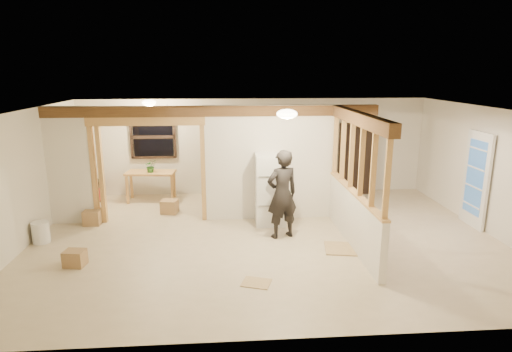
{
  "coord_description": "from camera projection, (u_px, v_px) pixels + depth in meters",
  "views": [
    {
      "loc": [
        -0.78,
        -7.82,
        3.21
      ],
      "look_at": [
        -0.17,
        0.4,
        1.16
      ],
      "focal_mm": 30.0,
      "sensor_mm": 36.0,
      "label": 1
    }
  ],
  "objects": [
    {
      "name": "floor",
      "position": [
        266.0,
        238.0,
        8.4
      ],
      "size": [
        9.0,
        6.5,
        0.01
      ],
      "primitive_type": "cube",
      "color": "beige",
      "rests_on": "ground"
    },
    {
      "name": "ceiling",
      "position": [
        267.0,
        110.0,
        7.8
      ],
      "size": [
        9.0,
        6.5,
        0.01
      ],
      "primitive_type": "cube",
      "color": "white"
    },
    {
      "name": "wall_back",
      "position": [
        254.0,
        147.0,
        11.25
      ],
      "size": [
        9.0,
        0.01,
        2.5
      ],
      "primitive_type": "cube",
      "color": "silver",
      "rests_on": "floor"
    },
    {
      "name": "wall_front",
      "position": [
        294.0,
        244.0,
        4.96
      ],
      "size": [
        9.0,
        0.01,
        2.5
      ],
      "primitive_type": "cube",
      "color": "silver",
      "rests_on": "floor"
    },
    {
      "name": "wall_left",
      "position": [
        21.0,
        181.0,
        7.78
      ],
      "size": [
        0.01,
        6.5,
        2.5
      ],
      "primitive_type": "cube",
      "color": "silver",
      "rests_on": "floor"
    },
    {
      "name": "wall_right",
      "position": [
        493.0,
        172.0,
        8.43
      ],
      "size": [
        0.01,
        6.5,
        2.5
      ],
      "primitive_type": "cube",
      "color": "silver",
      "rests_on": "floor"
    },
    {
      "name": "partition_left_stub",
      "position": [
        69.0,
        166.0,
        8.97
      ],
      "size": [
        0.9,
        0.12,
        2.5
      ],
      "primitive_type": "cube",
      "color": "silver",
      "rests_on": "floor"
    },
    {
      "name": "partition_center",
      "position": [
        270.0,
        163.0,
        9.28
      ],
      "size": [
        2.8,
        0.12,
        2.5
      ],
      "primitive_type": "cube",
      "color": "silver",
      "rests_on": "floor"
    },
    {
      "name": "doorway_frame",
      "position": [
        149.0,
        172.0,
        9.13
      ],
      "size": [
        2.46,
        0.14,
        2.2
      ],
      "primitive_type": "cube",
      "color": "tan",
      "rests_on": "floor"
    },
    {
      "name": "header_beam_back",
      "position": [
        213.0,
        111.0,
        8.92
      ],
      "size": [
        7.0,
        0.18,
        0.22
      ],
      "primitive_type": "cube",
      "color": "brown",
      "rests_on": "ceiling"
    },
    {
      "name": "header_beam_right",
      "position": [
        359.0,
        118.0,
        7.56
      ],
      "size": [
        0.18,
        3.3,
        0.22
      ],
      "primitive_type": "cube",
      "color": "brown",
      "rests_on": "ceiling"
    },
    {
      "name": "pony_wall",
      "position": [
        353.0,
        219.0,
        8.01
      ],
      "size": [
        0.12,
        3.2,
        1.0
      ],
      "primitive_type": "cube",
      "color": "silver",
      "rests_on": "floor"
    },
    {
      "name": "stud_partition",
      "position": [
        357.0,
        158.0,
        7.73
      ],
      "size": [
        0.14,
        3.2,
        1.32
      ],
      "primitive_type": "cube",
      "color": "tan",
      "rests_on": "pony_wall"
    },
    {
      "name": "window_back",
      "position": [
        153.0,
        137.0,
        10.91
      ],
      "size": [
        1.12,
        0.1,
        1.1
      ],
      "primitive_type": "cube",
      "color": "black",
      "rests_on": "wall_back"
    },
    {
      "name": "french_door",
      "position": [
        476.0,
        180.0,
        8.87
      ],
      "size": [
        0.12,
        0.86,
        2.0
      ],
      "primitive_type": "cube",
      "color": "white",
      "rests_on": "floor"
    },
    {
      "name": "ceiling_dome_main",
      "position": [
        287.0,
        114.0,
        7.34
      ],
      "size": [
        0.36,
        0.36,
        0.16
      ],
      "primitive_type": "ellipsoid",
      "color": "#FFEABF",
      "rests_on": "ceiling"
    },
    {
      "name": "ceiling_dome_util",
      "position": [
        149.0,
        103.0,
        9.85
      ],
      "size": [
        0.32,
        0.32,
        0.14
      ],
      "primitive_type": "ellipsoid",
      "color": "#FFEABF",
      "rests_on": "ceiling"
    },
    {
      "name": "hanging_bulb",
      "position": [
        168.0,
        119.0,
        9.28
      ],
      "size": [
        0.07,
        0.07,
        0.07
      ],
      "primitive_type": "ellipsoid",
      "color": "#FFD88C",
      "rests_on": "ceiling"
    },
    {
      "name": "refrigerator",
      "position": [
        270.0,
        189.0,
        9.04
      ],
      "size": [
        0.62,
        0.6,
        1.51
      ],
      "primitive_type": "cube",
      "color": "silver",
      "rests_on": "floor"
    },
    {
      "name": "woman",
      "position": [
        282.0,
        194.0,
        8.27
      ],
      "size": [
        0.74,
        0.61,
        1.75
      ],
      "primitive_type": "imported",
      "rotation": [
        0.0,
        0.0,
        3.48
      ],
      "color": "black",
      "rests_on": "floor"
    },
    {
      "name": "work_table",
      "position": [
        151.0,
        186.0,
        10.76
      ],
      "size": [
        1.25,
        0.72,
        0.75
      ],
      "primitive_type": "cube",
      "rotation": [
        0.0,
        0.0,
        -0.11
      ],
      "color": "tan",
      "rests_on": "floor"
    },
    {
      "name": "potted_plant",
      "position": [
        151.0,
        166.0,
        10.56
      ],
      "size": [
        0.35,
        0.32,
        0.32
      ],
      "primitive_type": "imported",
      "rotation": [
        0.0,
        0.0,
        0.31
      ],
      "color": "#296325",
      "rests_on": "work_table"
    },
    {
      "name": "shop_vac",
      "position": [
        96.0,
        191.0,
        10.71
      ],
      "size": [
        0.48,
        0.48,
        0.55
      ],
      "primitive_type": "cylinder",
      "rotation": [
        0.0,
        0.0,
        -0.16
      ],
      "color": "maroon",
      "rests_on": "floor"
    },
    {
      "name": "bookshelf",
      "position": [
        357.0,
        159.0,
        11.3
      ],
      "size": [
        0.93,
        0.31,
        1.86
      ],
      "primitive_type": "cube",
      "color": "black",
      "rests_on": "floor"
    },
    {
      "name": "bucket",
      "position": [
        41.0,
        232.0,
        8.15
      ],
      "size": [
        0.34,
        0.34,
        0.41
      ],
      "primitive_type": "cylinder",
      "rotation": [
        0.0,
        0.0,
        0.05
      ],
      "color": "silver",
      "rests_on": "floor"
    },
    {
      "name": "box_util_a",
      "position": [
        170.0,
        207.0,
        9.85
      ],
      "size": [
        0.41,
        0.37,
        0.31
      ],
      "primitive_type": "cube",
      "rotation": [
        0.0,
        0.0,
        -0.19
      ],
      "color": "#A37C4E",
      "rests_on": "floor"
    },
    {
      "name": "box_util_b",
      "position": [
        93.0,
        217.0,
        9.13
      ],
      "size": [
        0.34,
        0.34,
        0.32
      ],
      "primitive_type": "cube",
      "rotation": [
        0.0,
        0.0,
        -0.01
      ],
      "color": "#A37C4E",
      "rests_on": "floor"
    },
    {
      "name": "box_front",
      "position": [
        75.0,
        258.0,
        7.19
      ],
      "size": [
        0.37,
        0.32,
        0.27
      ],
      "primitive_type": "cube",
      "rotation": [
        0.0,
        0.0,
        -0.15
      ],
      "color": "#A37C4E",
      "rests_on": "floor"
    },
    {
      "name": "floor_panel_near",
      "position": [
        342.0,
        249.0,
        7.89
      ],
      "size": [
        0.71,
        0.71,
        0.02
      ],
      "primitive_type": "cube",
      "rotation": [
        0.0,
        0.0,
        -0.17
      ],
      "color": "tan",
      "rests_on": "floor"
    },
    {
      "name": "floor_panel_far",
      "position": [
        256.0,
        283.0,
        6.63
      ],
      "size": [
        0.52,
        0.47,
        0.01
      ],
      "primitive_type": "cube",
      "rotation": [
        0.0,
        0.0,
        -0.33
      ],
      "color": "tan",
      "rests_on": "floor"
    }
  ]
}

